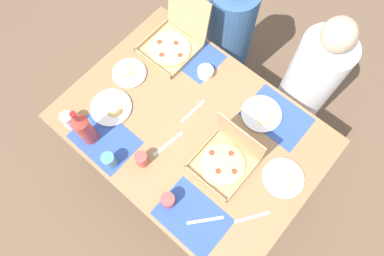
{
  "coord_description": "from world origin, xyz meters",
  "views": [
    {
      "loc": [
        0.47,
        -0.55,
        2.59
      ],
      "look_at": [
        0.0,
        0.0,
        0.78
      ],
      "focal_mm": 32.36,
      "sensor_mm": 36.0,
      "label": 1
    }
  ],
  "objects_px": {
    "pizza_box_edge_far": "(174,41)",
    "plate_near_left": "(111,108)",
    "plate_middle": "(283,178)",
    "plate_far_right": "(129,73)",
    "soda_bottle": "(84,128)",
    "cup_clear_left": "(109,160)",
    "cup_clear_right": "(168,201)",
    "diner_right_seat": "(305,88)",
    "pizza_box_corner_left": "(226,159)",
    "cup_dark": "(69,120)",
    "condiment_bowl": "(205,72)",
    "diner_left_seat": "(229,37)",
    "cup_red": "(142,159)",
    "plate_far_left": "(261,114)"
  },
  "relations": [
    {
      "from": "condiment_bowl",
      "to": "pizza_box_edge_far",
      "type": "bearing_deg",
      "value": 174.09
    },
    {
      "from": "soda_bottle",
      "to": "cup_clear_left",
      "type": "bearing_deg",
      "value": -8.69
    },
    {
      "from": "cup_dark",
      "to": "soda_bottle",
      "type": "bearing_deg",
      "value": 6.38
    },
    {
      "from": "soda_bottle",
      "to": "diner_left_seat",
      "type": "height_order",
      "value": "diner_left_seat"
    },
    {
      "from": "pizza_box_edge_far",
      "to": "plate_far_right",
      "type": "height_order",
      "value": "pizza_box_edge_far"
    },
    {
      "from": "pizza_box_corner_left",
      "to": "cup_dark",
      "type": "relative_size",
      "value": 2.95
    },
    {
      "from": "plate_far_right",
      "to": "condiment_bowl",
      "type": "xyz_separation_m",
      "value": [
        0.35,
        0.3,
        0.01
      ]
    },
    {
      "from": "plate_near_left",
      "to": "soda_bottle",
      "type": "bearing_deg",
      "value": -78.89
    },
    {
      "from": "diner_left_seat",
      "to": "pizza_box_edge_far",
      "type": "bearing_deg",
      "value": -106.05
    },
    {
      "from": "cup_red",
      "to": "condiment_bowl",
      "type": "bearing_deg",
      "value": 98.52
    },
    {
      "from": "pizza_box_edge_far",
      "to": "plate_near_left",
      "type": "distance_m",
      "value": 0.56
    },
    {
      "from": "diner_right_seat",
      "to": "soda_bottle",
      "type": "bearing_deg",
      "value": -120.99
    },
    {
      "from": "plate_far_left",
      "to": "plate_far_right",
      "type": "distance_m",
      "value": 0.82
    },
    {
      "from": "pizza_box_corner_left",
      "to": "cup_dark",
      "type": "height_order",
      "value": "pizza_box_corner_left"
    },
    {
      "from": "cup_clear_left",
      "to": "condiment_bowl",
      "type": "distance_m",
      "value": 0.76
    },
    {
      "from": "cup_dark",
      "to": "diner_left_seat",
      "type": "relative_size",
      "value": 0.09
    },
    {
      "from": "plate_middle",
      "to": "plate_far_right",
      "type": "relative_size",
      "value": 1.09
    },
    {
      "from": "cup_dark",
      "to": "cup_red",
      "type": "height_order",
      "value": "cup_dark"
    },
    {
      "from": "pizza_box_edge_far",
      "to": "pizza_box_corner_left",
      "type": "relative_size",
      "value": 1.11
    },
    {
      "from": "cup_clear_right",
      "to": "cup_dark",
      "type": "distance_m",
      "value": 0.72
    },
    {
      "from": "cup_clear_left",
      "to": "cup_red",
      "type": "bearing_deg",
      "value": 43.28
    },
    {
      "from": "plate_near_left",
      "to": "cup_clear_right",
      "type": "relative_size",
      "value": 2.45
    },
    {
      "from": "soda_bottle",
      "to": "cup_clear_left",
      "type": "relative_size",
      "value": 3.06
    },
    {
      "from": "cup_dark",
      "to": "diner_left_seat",
      "type": "distance_m",
      "value": 1.26
    },
    {
      "from": "pizza_box_edge_far",
      "to": "cup_clear_right",
      "type": "xyz_separation_m",
      "value": [
        0.63,
        -0.74,
        -0.0
      ]
    },
    {
      "from": "cup_red",
      "to": "diner_right_seat",
      "type": "relative_size",
      "value": 0.08
    },
    {
      "from": "pizza_box_edge_far",
      "to": "condiment_bowl",
      "type": "height_order",
      "value": "pizza_box_edge_far"
    },
    {
      "from": "pizza_box_edge_far",
      "to": "cup_clear_right",
      "type": "height_order",
      "value": "pizza_box_edge_far"
    },
    {
      "from": "cup_clear_left",
      "to": "pizza_box_corner_left",
      "type": "bearing_deg",
      "value": 41.74
    },
    {
      "from": "plate_near_left",
      "to": "cup_dark",
      "type": "xyz_separation_m",
      "value": [
        -0.1,
        -0.22,
        0.05
      ]
    },
    {
      "from": "pizza_box_edge_far",
      "to": "cup_dark",
      "type": "xyz_separation_m",
      "value": [
        -0.09,
        -0.78,
        0.0
      ]
    },
    {
      "from": "cup_clear_left",
      "to": "diner_right_seat",
      "type": "relative_size",
      "value": 0.09
    },
    {
      "from": "pizza_box_corner_left",
      "to": "soda_bottle",
      "type": "distance_m",
      "value": 0.77
    },
    {
      "from": "pizza_box_edge_far",
      "to": "pizza_box_corner_left",
      "type": "xyz_separation_m",
      "value": [
        0.72,
        -0.38,
        -0.0
      ]
    },
    {
      "from": "pizza_box_corner_left",
      "to": "soda_bottle",
      "type": "bearing_deg",
      "value": -149.79
    },
    {
      "from": "pizza_box_corner_left",
      "to": "soda_bottle",
      "type": "height_order",
      "value": "same"
    },
    {
      "from": "plate_far_right",
      "to": "plate_middle",
      "type": "bearing_deg",
      "value": 4.23
    },
    {
      "from": "condiment_bowl",
      "to": "diner_left_seat",
      "type": "relative_size",
      "value": 0.08
    },
    {
      "from": "cup_clear_left",
      "to": "condiment_bowl",
      "type": "height_order",
      "value": "cup_clear_left"
    },
    {
      "from": "cup_dark",
      "to": "diner_right_seat",
      "type": "xyz_separation_m",
      "value": [
        0.86,
        1.21,
        -0.28
      ]
    },
    {
      "from": "soda_bottle",
      "to": "diner_right_seat",
      "type": "height_order",
      "value": "diner_right_seat"
    },
    {
      "from": "diner_left_seat",
      "to": "plate_near_left",
      "type": "bearing_deg",
      "value": -96.21
    },
    {
      "from": "soda_bottle",
      "to": "cup_clear_left",
      "type": "distance_m",
      "value": 0.21
    },
    {
      "from": "plate_near_left",
      "to": "condiment_bowl",
      "type": "distance_m",
      "value": 0.59
    },
    {
      "from": "pizza_box_corner_left",
      "to": "diner_right_seat",
      "type": "height_order",
      "value": "diner_right_seat"
    },
    {
      "from": "plate_near_left",
      "to": "diner_right_seat",
      "type": "distance_m",
      "value": 1.27
    },
    {
      "from": "cup_red",
      "to": "plate_middle",
      "type": "bearing_deg",
      "value": 33.73
    },
    {
      "from": "plate_middle",
      "to": "plate_far_right",
      "type": "distance_m",
      "value": 1.08
    },
    {
      "from": "plate_far_right",
      "to": "cup_red",
      "type": "relative_size",
      "value": 2.09
    },
    {
      "from": "pizza_box_corner_left",
      "to": "plate_far_right",
      "type": "distance_m",
      "value": 0.79
    }
  ]
}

